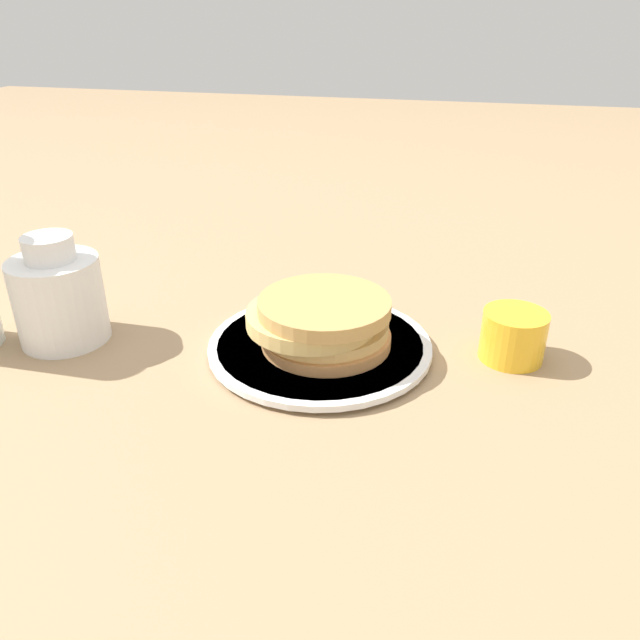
{
  "coord_description": "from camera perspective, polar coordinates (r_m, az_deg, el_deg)",
  "views": [
    {
      "loc": [
        0.13,
        -0.6,
        0.35
      ],
      "look_at": [
        -0.02,
        -0.01,
        0.04
      ],
      "focal_mm": 35.0,
      "sensor_mm": 36.0,
      "label": 1
    }
  ],
  "objects": [
    {
      "name": "ground_plane",
      "position": [
        0.71,
        1.68,
        -2.57
      ],
      "size": [
        4.0,
        4.0,
        0.0
      ],
      "primitive_type": "plane",
      "color": "#9E7F5B"
    },
    {
      "name": "plate",
      "position": [
        0.7,
        0.0,
        -2.39
      ],
      "size": [
        0.25,
        0.25,
        0.01
      ],
      "color": "white",
      "rests_on": "ground_plane"
    },
    {
      "name": "pancake_stack",
      "position": [
        0.68,
        0.1,
        -0.1
      ],
      "size": [
        0.16,
        0.16,
        0.06
      ],
      "color": "tan",
      "rests_on": "plate"
    },
    {
      "name": "juice_glass",
      "position": [
        0.71,
        17.25,
        -1.38
      ],
      "size": [
        0.07,
        0.07,
        0.06
      ],
      "color": "yellow",
      "rests_on": "ground_plane"
    },
    {
      "name": "cream_jug",
      "position": [
        0.77,
        -22.78,
        2.0
      ],
      "size": [
        0.1,
        0.1,
        0.13
      ],
      "color": "white",
      "rests_on": "ground_plane"
    }
  ]
}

